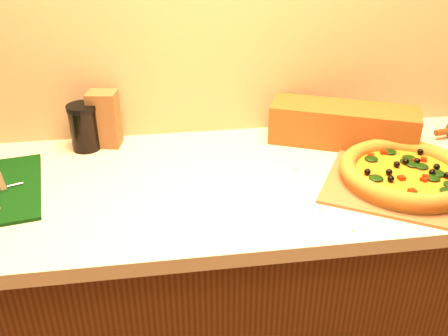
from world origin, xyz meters
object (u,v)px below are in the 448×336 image
Objects in this scene: pizza at (406,173)px; pepper_grinder at (402,141)px; dark_jar at (84,127)px; pizza_peel at (402,175)px.

pepper_grinder is at bearing 67.73° from pizza.
dark_jar reaches higher than pepper_grinder.
pizza_peel is 0.96m from dark_jar.
pizza_peel is at bearing -19.11° from dark_jar.
pizza_peel is at bearing 75.75° from pizza.
dark_jar is (-0.96, 0.17, 0.03)m from pepper_grinder.
pepper_grinder is 0.70× the size of dark_jar.
pepper_grinder reaches higher than pizza_peel.
dark_jar reaches higher than pizza_peel.
pizza is (-0.01, -0.03, 0.03)m from pizza_peel.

